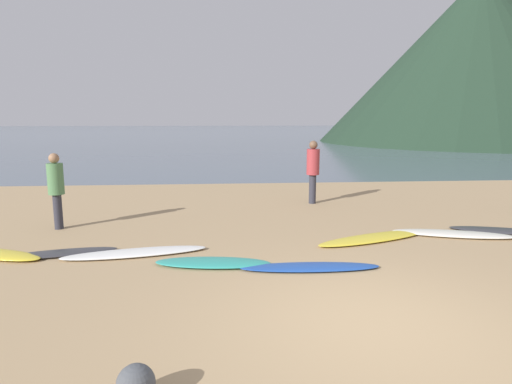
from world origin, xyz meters
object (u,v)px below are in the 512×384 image
(surfboard_6, at_px, (453,234))
(person_0, at_px, (313,167))
(surfboard_2, at_px, (135,253))
(person_1, at_px, (56,185))
(surfboard_4, at_px, (310,267))
(surfboard_3, at_px, (213,263))
(surfboard_1, at_px, (57,253))
(surfboard_5, at_px, (374,238))
(beach_rock_near, at_px, (136,384))

(surfboard_6, relative_size, person_0, 1.36)
(surfboard_2, height_order, person_0, person_0)
(surfboard_2, relative_size, person_1, 1.52)
(surfboard_4, height_order, person_1, person_1)
(surfboard_3, distance_m, surfboard_6, 5.26)
(surfboard_1, bearing_deg, surfboard_3, -28.28)
(surfboard_2, distance_m, surfboard_4, 3.21)
(surfboard_2, relative_size, surfboard_4, 1.11)
(surfboard_5, relative_size, beach_rock_near, 7.76)
(surfboard_4, bearing_deg, surfboard_1, 168.17)
(surfboard_5, relative_size, person_1, 1.58)
(surfboard_3, height_order, person_0, person_0)
(surfboard_5, distance_m, beach_rock_near, 6.28)
(person_1, xyz_separation_m, beach_rock_near, (2.88, -6.38, -0.83))
(surfboard_4, bearing_deg, surfboard_2, 163.61)
(surfboard_2, distance_m, person_1, 3.09)
(surfboard_1, bearing_deg, surfboard_5, -8.24)
(surfboard_3, bearing_deg, surfboard_5, 28.47)
(person_0, bearing_deg, beach_rock_near, -100.01)
(surfboard_6, height_order, person_1, person_1)
(surfboard_3, xyz_separation_m, beach_rock_near, (-0.62, -3.62, 0.13))
(surfboard_4, height_order, person_0, person_0)
(surfboard_3, relative_size, surfboard_5, 0.73)
(surfboard_1, bearing_deg, person_0, 24.95)
(surfboard_2, height_order, person_1, person_1)
(surfboard_2, relative_size, beach_rock_near, 7.50)
(surfboard_2, height_order, surfboard_4, surfboard_2)
(surfboard_4, xyz_separation_m, surfboard_6, (3.44, 1.79, 0.01))
(surfboard_3, xyz_separation_m, surfboard_5, (3.28, 1.30, -0.00))
(surfboard_2, height_order, surfboard_5, surfboard_2)
(surfboard_3, distance_m, surfboard_5, 3.53)
(surfboard_2, distance_m, person_0, 6.30)
(surfboard_1, height_order, surfboard_5, surfboard_5)
(surfboard_4, height_order, surfboard_6, surfboard_6)
(surfboard_5, bearing_deg, surfboard_4, -156.39)
(surfboard_3, xyz_separation_m, surfboard_6, (5.06, 1.46, 0.00))
(surfboard_2, xyz_separation_m, person_1, (-2.07, 2.08, 0.97))
(surfboard_6, xyz_separation_m, person_1, (-8.56, 1.31, 0.96))
(surfboard_1, relative_size, person_1, 1.23)
(person_0, relative_size, person_1, 1.07)
(surfboard_6, bearing_deg, person_0, 137.50)
(person_1, bearing_deg, surfboard_1, 155.66)
(surfboard_3, relative_size, person_0, 1.09)
(surfboard_2, bearing_deg, beach_rock_near, -90.21)
(surfboard_1, distance_m, person_1, 2.31)
(surfboard_1, distance_m, surfboard_3, 2.95)
(surfboard_2, height_order, beach_rock_near, beach_rock_near)
(surfboard_5, bearing_deg, surfboard_3, -179.23)
(surfboard_5, xyz_separation_m, person_1, (-6.78, 1.46, 0.97))
(person_1, bearing_deg, surfboard_2, -177.63)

